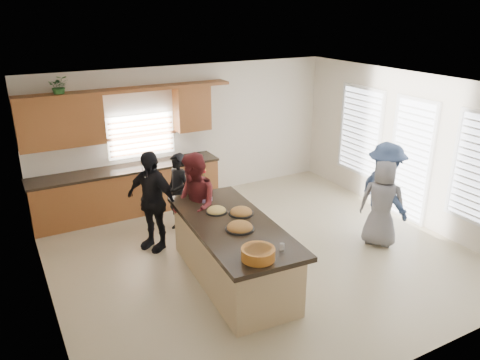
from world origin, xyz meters
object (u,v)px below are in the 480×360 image
island (232,253)px  woman_left_back (178,193)px  salad_bowl (258,253)px  woman_right_back (384,192)px  woman_left_front (152,201)px  woman_right_front (382,203)px  woman_left_mid (194,206)px

island → woman_left_back: (-0.08, 1.94, 0.29)m
island → salad_bowl: bearing=-96.6°
woman_left_back → woman_right_back: (3.05, -1.97, 0.14)m
woman_right_back → salad_bowl: bearing=115.9°
salad_bowl → woman_right_back: woman_right_back is taller
salad_bowl → woman_left_back: woman_left_back is taller
woman_left_front → woman_right_back: size_ratio=0.99×
island → salad_bowl: 1.22m
woman_left_front → woman_right_front: woman_left_front is taller
salad_bowl → island: bearing=79.7°
island → woman_right_front: size_ratio=1.79×
woman_left_mid → woman_right_back: size_ratio=1.00×
woman_left_mid → woman_right_front: bearing=77.5°
woman_left_back → woman_left_front: size_ratio=0.85×
woman_right_front → woman_right_back: bearing=-86.8°
salad_bowl → woman_right_back: 3.33m
woman_right_front → salad_bowl: bearing=68.7°
woman_left_back → woman_left_front: (-0.63, -0.39, 0.13)m
salad_bowl → woman_right_back: bearing=18.0°
woman_left_mid → woman_right_back: woman_right_back is taller
island → woman_right_front: 2.79m
woman_left_mid → woman_right_front: (2.94, -1.20, -0.10)m
woman_left_back → woman_right_back: 3.63m
woman_left_mid → woman_right_front: 3.17m
salad_bowl → woman_left_mid: bearing=89.4°
woman_left_front → salad_bowl: bearing=-19.8°
woman_left_mid → woman_right_back: 3.30m
woman_left_front → woman_right_back: 4.00m
salad_bowl → woman_right_front: woman_right_front is taller
salad_bowl → woman_left_mid: woman_left_mid is taller
woman_left_back → island: bearing=-11.4°
woman_right_back → woman_left_back: bearing=65.0°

